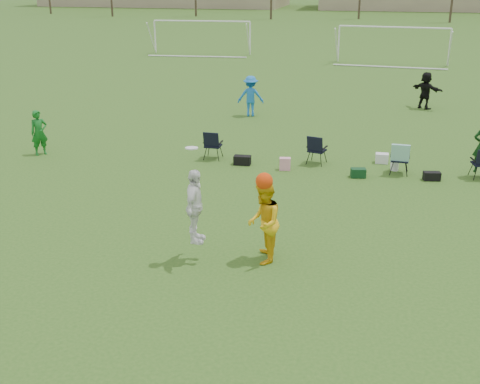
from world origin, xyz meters
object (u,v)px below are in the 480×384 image
(fielder_green_near, at_px, (39,133))
(fielder_black, at_px, (426,90))
(fielder_blue, at_px, (251,96))
(goal_mid, at_px, (394,35))
(center_contest, at_px, (240,216))
(goal_left, at_px, (202,28))

(fielder_green_near, xyz_separation_m, fielder_black, (13.27, 10.60, 0.07))
(fielder_green_near, relative_size, fielder_blue, 0.89)
(fielder_green_near, relative_size, goal_mid, 0.21)
(fielder_black, xyz_separation_m, center_contest, (-4.75, -16.93, 0.23))
(fielder_black, height_order, goal_mid, goal_mid)
(goal_left, bearing_deg, center_contest, -77.17)
(fielder_blue, bearing_deg, goal_mid, -118.75)
(goal_mid, bearing_deg, goal_left, 175.87)
(fielder_green_near, xyz_separation_m, goal_mid, (11.86, 24.81, 1.15))
(fielder_black, relative_size, center_contest, 0.65)
(goal_left, bearing_deg, goal_mid, -13.13)
(center_contest, height_order, goal_left, center_contest)
(fielder_blue, distance_m, fielder_black, 8.13)
(fielder_blue, distance_m, goal_left, 21.03)
(fielder_green_near, bearing_deg, fielder_black, -7.49)
(center_contest, bearing_deg, fielder_green_near, 143.38)
(fielder_green_near, height_order, fielder_black, fielder_black)
(fielder_green_near, bearing_deg, center_contest, -82.73)
(fielder_black, xyz_separation_m, goal_mid, (-1.41, 14.21, 1.08))
(fielder_green_near, distance_m, goal_mid, 27.52)
(fielder_green_near, xyz_separation_m, fielder_blue, (5.81, 7.37, 0.10))
(fielder_green_near, relative_size, center_contest, 0.60)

